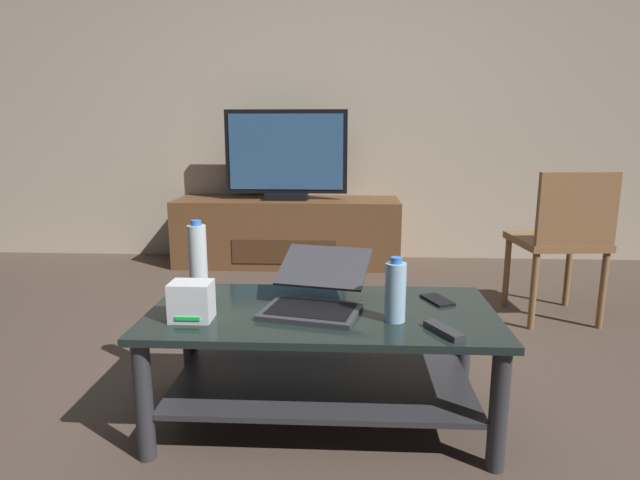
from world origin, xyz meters
name	(u,v)px	position (x,y,z in m)	size (l,w,h in m)	color
ground_plane	(310,400)	(0.00, 0.00, 0.00)	(7.68, 7.68, 0.00)	#4C3D33
back_wall	(331,87)	(0.00, 2.51, 1.40)	(6.40, 0.12, 2.80)	#B2A38C
coffee_table	(322,345)	(0.05, -0.15, 0.30)	(1.23, 0.61, 0.44)	black
media_cabinet	(288,232)	(-0.33, 2.19, 0.26)	(1.76, 0.52, 0.53)	brown
television	(286,157)	(-0.33, 2.17, 0.86)	(0.94, 0.20, 0.69)	black
dining_chair	(563,236)	(1.33, 0.97, 0.49)	(0.48, 0.48, 0.85)	brown
laptop	(317,292)	(0.03, -0.12, 0.50)	(0.41, 0.47, 0.18)	#333338
router_box	(192,301)	(-0.38, -0.27, 0.50)	(0.14, 0.11, 0.13)	silver
water_bottle_near	(198,257)	(-0.45, 0.06, 0.57)	(0.07, 0.07, 0.29)	silver
water_bottle_far	(395,291)	(0.30, -0.24, 0.54)	(0.07, 0.07, 0.22)	#99C6E5
cell_phone	(437,300)	(0.48, -0.03, 0.44)	(0.07, 0.14, 0.01)	black
tv_remote	(444,331)	(0.45, -0.35, 0.45)	(0.04, 0.16, 0.02)	#2D2D30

